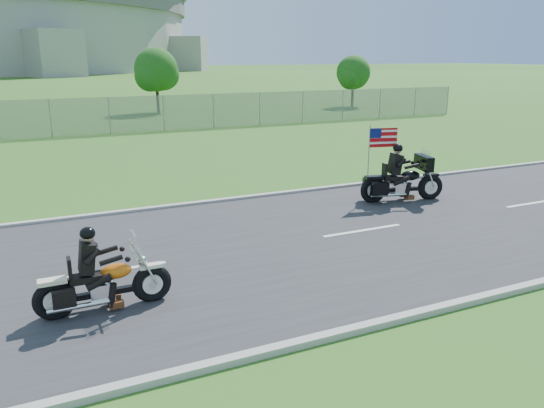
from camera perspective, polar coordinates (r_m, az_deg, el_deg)
name	(u,v)px	position (r m, az deg, el deg)	size (l,w,h in m)	color
ground	(207,257)	(11.54, -7.02, -5.72)	(420.00, 420.00, 0.00)	#284D18
road	(207,257)	(11.53, -7.02, -5.63)	(120.00, 8.00, 0.04)	#28282B
curb_north	(162,208)	(15.24, -11.77, -0.40)	(120.00, 0.18, 0.12)	#9E9B93
curb_south	(292,345)	(8.13, 2.20, -14.97)	(120.00, 0.18, 0.12)	#9E9B93
tree_fence_near	(157,72)	(41.36, -12.31, 13.70)	(3.52, 3.28, 4.75)	#382316
tree_fence_far	(353,74)	(45.89, 8.75, 13.62)	(3.08, 2.87, 4.20)	#382316
motorcycle_lead	(102,285)	(9.42, -17.82, -8.28)	(2.28, 0.53, 1.54)	black
motorcycle_follow	(402,182)	(16.05, 13.82, 2.29)	(2.56, 1.11, 2.16)	black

